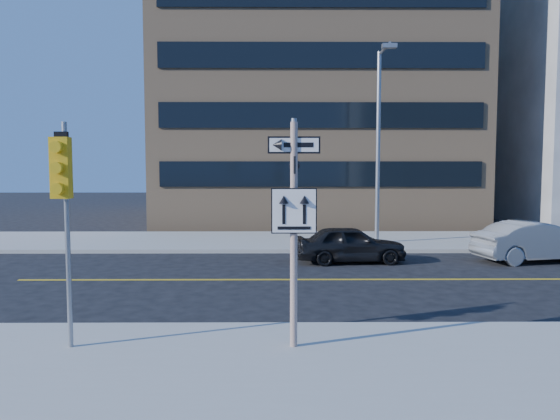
{
  "coord_description": "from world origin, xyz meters",
  "views": [
    {
      "loc": [
        -0.32,
        -12.09,
        3.37
      ],
      "look_at": [
        -0.19,
        4.0,
        2.09
      ],
      "focal_mm": 35.0,
      "sensor_mm": 36.0,
      "label": 1
    }
  ],
  "objects_px": {
    "sign_pole": "(294,220)",
    "streetlight_a": "(379,134)",
    "parked_car_b": "(536,242)",
    "parked_car_a": "(351,244)",
    "traffic_signal": "(62,187)"
  },
  "relations": [
    {
      "from": "traffic_signal",
      "to": "parked_car_a",
      "type": "relative_size",
      "value": 1.04
    },
    {
      "from": "sign_pole",
      "to": "streetlight_a",
      "type": "height_order",
      "value": "streetlight_a"
    },
    {
      "from": "parked_car_a",
      "to": "parked_car_b",
      "type": "relative_size",
      "value": 0.88
    },
    {
      "from": "traffic_signal",
      "to": "streetlight_a",
      "type": "bearing_deg",
      "value": 59.2
    },
    {
      "from": "sign_pole",
      "to": "streetlight_a",
      "type": "xyz_separation_m",
      "value": [
        4.0,
        13.27,
        2.32
      ]
    },
    {
      "from": "parked_car_b",
      "to": "streetlight_a",
      "type": "bearing_deg",
      "value": 41.68
    },
    {
      "from": "sign_pole",
      "to": "parked_car_b",
      "type": "distance_m",
      "value": 13.2
    },
    {
      "from": "traffic_signal",
      "to": "parked_car_a",
      "type": "xyz_separation_m",
      "value": [
        6.32,
        9.61,
        -2.38
      ]
    },
    {
      "from": "sign_pole",
      "to": "streetlight_a",
      "type": "bearing_deg",
      "value": 73.23
    },
    {
      "from": "parked_car_a",
      "to": "streetlight_a",
      "type": "relative_size",
      "value": 0.48
    },
    {
      "from": "sign_pole",
      "to": "streetlight_a",
      "type": "relative_size",
      "value": 0.51
    },
    {
      "from": "sign_pole",
      "to": "parked_car_a",
      "type": "bearing_deg",
      "value": 76.25
    },
    {
      "from": "parked_car_b",
      "to": "parked_car_a",
      "type": "bearing_deg",
      "value": 79.45
    },
    {
      "from": "sign_pole",
      "to": "traffic_signal",
      "type": "xyz_separation_m",
      "value": [
        -4.0,
        -0.15,
        0.59
      ]
    },
    {
      "from": "traffic_signal",
      "to": "parked_car_b",
      "type": "bearing_deg",
      "value": 36.9
    }
  ]
}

